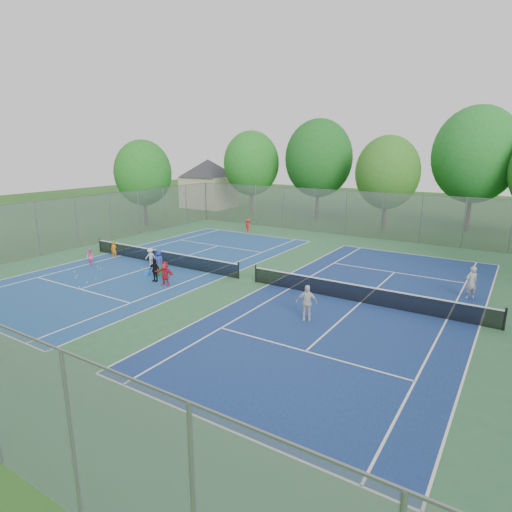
{
  "coord_description": "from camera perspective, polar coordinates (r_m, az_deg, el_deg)",
  "views": [
    {
      "loc": [
        13.53,
        -20.28,
        7.75
      ],
      "look_at": [
        0.0,
        1.0,
        1.3
      ],
      "focal_mm": 30.0,
      "sensor_mm": 36.0,
      "label": 1
    }
  ],
  "objects": [
    {
      "name": "fence_west",
      "position": [
        36.28,
        -22.83,
        4.1
      ],
      "size": [
        0.1,
        32.0,
        4.0
      ],
      "primitive_type": "cube",
      "rotation": [
        0.0,
        0.0,
        1.57
      ],
      "color": "gray",
      "rests_on": "ground"
    },
    {
      "name": "tree_nl",
      "position": [
        47.49,
        8.37,
        12.75
      ],
      "size": [
        7.2,
        7.2,
        10.69
      ],
      "color": "#443326",
      "rests_on": "ground"
    },
    {
      "name": "tennis_ball_7",
      "position": [
        29.5,
        -23.04,
        -1.99
      ],
      "size": [
        0.07,
        0.07,
        0.07
      ],
      "primitive_type": "sphere",
      "color": "#D9EE37",
      "rests_on": "ground"
    },
    {
      "name": "student_d",
      "position": [
        25.9,
        -13.36,
        -1.86
      ],
      "size": [
        0.81,
        0.34,
        1.39
      ],
      "primitive_type": "imported",
      "rotation": [
        0.0,
        0.0,
        0.0
      ],
      "color": "black",
      "rests_on": "ground"
    },
    {
      "name": "tree_side_w",
      "position": [
        44.51,
        -14.84,
        10.65
      ],
      "size": [
        5.6,
        5.6,
        8.47
      ],
      "color": "#443326",
      "rests_on": "ground"
    },
    {
      "name": "ball_crate",
      "position": [
        27.42,
        -14.32,
        -2.24
      ],
      "size": [
        0.36,
        0.36,
        0.27
      ],
      "primitive_type": "cube",
      "rotation": [
        0.0,
        0.0,
        0.18
      ],
      "color": "blue",
      "rests_on": "ground"
    },
    {
      "name": "tree_nr",
      "position": [
        44.51,
        27.24,
        11.9
      ],
      "size": [
        7.6,
        7.6,
        11.42
      ],
      "color": "#443326",
      "rests_on": "ground"
    },
    {
      "name": "ground",
      "position": [
        25.58,
        -1.2,
        -3.29
      ],
      "size": [
        120.0,
        120.0,
        0.0
      ],
      "primitive_type": "plane",
      "color": "#225019",
      "rests_on": "ground"
    },
    {
      "name": "tree_nc",
      "position": [
        42.92,
        17.12,
        10.58
      ],
      "size": [
        6.0,
        6.0,
        8.85
      ],
      "color": "#443326",
      "rests_on": "ground"
    },
    {
      "name": "tennis_ball_2",
      "position": [
        29.65,
        -20.0,
        -1.62
      ],
      "size": [
        0.07,
        0.07,
        0.07
      ],
      "primitive_type": "sphere",
      "color": "#D0DE33",
      "rests_on": "ground"
    },
    {
      "name": "tennis_ball_8",
      "position": [
        26.24,
        -22.5,
        -3.88
      ],
      "size": [
        0.07,
        0.07,
        0.07
      ],
      "primitive_type": "sphere",
      "color": "#C9E936",
      "rests_on": "ground"
    },
    {
      "name": "ball_hopper",
      "position": [
        27.12,
        -12.76,
        -1.96
      ],
      "size": [
        0.37,
        0.37,
        0.6
      ],
      "primitive_type": "cube",
      "rotation": [
        0.0,
        0.0,
        -0.23
      ],
      "color": "#238137",
      "rests_on": "ground"
    },
    {
      "name": "fence_north",
      "position": [
        39.14,
        11.92,
        5.59
      ],
      "size": [
        32.0,
        0.1,
        4.0
      ],
      "primitive_type": "cube",
      "color": "gray",
      "rests_on": "ground"
    },
    {
      "name": "tennis_ball_4",
      "position": [
        28.9,
        -14.93,
        -1.64
      ],
      "size": [
        0.07,
        0.07,
        0.07
      ],
      "primitive_type": "sphere",
      "color": "#A5C32D",
      "rests_on": "ground"
    },
    {
      "name": "tennis_ball_0",
      "position": [
        26.96,
        -21.6,
        -3.32
      ],
      "size": [
        0.07,
        0.07,
        0.07
      ],
      "primitive_type": "sphere",
      "color": "#CBF539",
      "rests_on": "ground"
    },
    {
      "name": "student_f",
      "position": [
        25.04,
        -12.05,
        -2.3
      ],
      "size": [
        1.36,
        0.54,
        1.43
      ],
      "primitive_type": "imported",
      "rotation": [
        0.0,
        0.0,
        0.09
      ],
      "color": "red",
      "rests_on": "ground"
    },
    {
      "name": "net_right",
      "position": [
        22.52,
        13.85,
        -4.99
      ],
      "size": [
        12.87,
        0.1,
        0.91
      ],
      "primitive_type": "cube",
      "color": "black",
      "rests_on": "ground"
    },
    {
      "name": "tennis_ball_10",
      "position": [
        27.59,
        -20.56,
        -2.83
      ],
      "size": [
        0.07,
        0.07,
        0.07
      ],
      "primitive_type": "sphere",
      "color": "#A5C52D",
      "rests_on": "ground"
    },
    {
      "name": "house",
      "position": [
        56.88,
        -6.39,
        10.7
      ],
      "size": [
        11.03,
        11.03,
        7.3
      ],
      "color": "#B7A88C",
      "rests_on": "ground"
    },
    {
      "name": "teen_court_b",
      "position": [
        19.78,
        6.76,
        -6.19
      ],
      "size": [
        1.07,
        0.81,
        1.69
      ],
      "primitive_type": "imported",
      "rotation": [
        0.0,
        0.0,
        0.46
      ],
      "color": "beige",
      "rests_on": "ground"
    },
    {
      "name": "court_pad",
      "position": [
        25.58,
        -1.2,
        -3.28
      ],
      "size": [
        32.0,
        32.0,
        0.01
      ],
      "primitive_type": "cube",
      "color": "#2F633C",
      "rests_on": "ground"
    },
    {
      "name": "child_far_baseline",
      "position": [
        39.8,
        -1.05,
        4.06
      ],
      "size": [
        0.95,
        0.76,
        1.29
      ],
      "primitive_type": "imported",
      "rotation": [
        0.0,
        0.0,
        2.74
      ],
      "color": "red",
      "rests_on": "ground"
    },
    {
      "name": "student_b",
      "position": [
        30.72,
        -21.22,
        -0.16
      ],
      "size": [
        0.63,
        0.53,
        1.14
      ],
      "primitive_type": "imported",
      "rotation": [
        0.0,
        0.0,
        0.2
      ],
      "color": "pink",
      "rests_on": "ground"
    },
    {
      "name": "tennis_ball_9",
      "position": [
        28.13,
        -22.92,
        -2.74
      ],
      "size": [
        0.07,
        0.07,
        0.07
      ],
      "primitive_type": "sphere",
      "color": "#B8CE30",
      "rests_on": "ground"
    },
    {
      "name": "tennis_ball_1",
      "position": [
        28.58,
        -22.76,
        -2.47
      ],
      "size": [
        0.07,
        0.07,
        0.07
      ],
      "primitive_type": "sphere",
      "color": "#D6EA36",
      "rests_on": "ground"
    },
    {
      "name": "tree_nw",
      "position": [
        50.48,
        -0.64,
        12.24
      ],
      "size": [
        6.4,
        6.4,
        9.58
      ],
      "color": "#443326",
      "rests_on": "ground"
    },
    {
      "name": "tennis_ball_6",
      "position": [
        30.26,
        -20.36,
        -1.34
      ],
      "size": [
        0.07,
        0.07,
        0.07
      ],
      "primitive_type": "sphere",
      "color": "#CBE535",
      "rests_on": "ground"
    },
    {
      "name": "tennis_ball_5",
      "position": [
        27.14,
        -13.72,
        -2.59
      ],
      "size": [
        0.07,
        0.07,
        0.07
      ],
      "primitive_type": "sphere",
      "color": "#A2C22D",
      "rests_on": "ground"
    },
    {
      "name": "court_right",
      "position": [
        22.66,
        13.79,
        -6.04
      ],
      "size": [
        10.97,
        23.77,
        0.01
      ],
      "primitive_type": "cube",
      "color": "navy",
      "rests_on": "court_pad"
    },
    {
      "name": "student_e",
      "position": [
        27.69,
        -12.82,
        -0.64
      ],
      "size": [
        0.79,
        0.56,
        1.51
      ],
      "primitive_type": "imported",
      "rotation": [
        0.0,
        0.0,
        -0.11
      ],
      "color": "navy",
      "rests_on": "ground"
    },
    {
      "name": "tennis_ball_3",
      "position": [
        28.2,
        -25.72,
        -3.0
      ],
      "size": [
        0.07,
        0.07,
        0.07
      ],
      "primitive_type": "sphere",
      "color": "#B6C82E",
      "rests_on": "ground"
    },
    {
      "name": "instructor",
      "position": [
        25.0,
        26.77,
        -3.18
      ],
      "size": [
        0.77,
        0.72,
        1.76
      ],
      "primitive_type": "imported",
      "rotation": [
        0.0,
        0.0,
        3.78
      ],
      "color": "#9C9D9F",
      "rests_on": "ground"
    },
    {
      "name": "court_left",
      "position": [
        29.87,
        -12.46,
        -1.0
      ],
      "size": [
        10.97,
        23.77,
        0.01
      ],
      "primitive_type": "cube",
      "color": "navy",
      "rests_on": "court_pad"
    },
    {
      "name": "net_left",
      "position": [
        29.76,
        -12.5,
        -0.19
      ],
      "size": [
        12.87,
        0.1,
        0.91
      ],
      "primitive_type": "cube",
      "color": "black",
      "rests_on": "ground"
    },
    {
      "name": "student_a",
      "position": [
        32.3,
        -18.42,
        0.82
      ],
      "size": [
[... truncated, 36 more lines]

